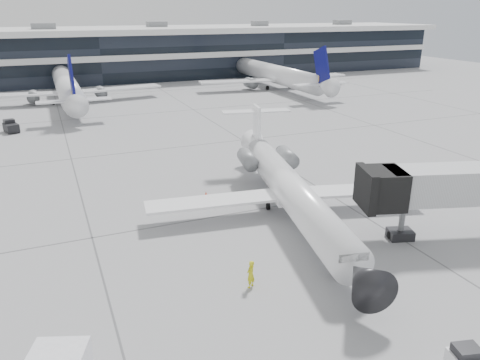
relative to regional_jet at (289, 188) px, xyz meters
name	(u,v)px	position (x,y,z in m)	size (l,w,h in m)	color
ground	(224,215)	(-4.79, 1.64, -2.19)	(220.00, 220.00, 0.00)	gray
terminal	(95,57)	(-4.79, 83.64, 2.81)	(170.00, 22.00, 10.00)	black
bg_jet_center	(69,102)	(-12.79, 56.64, -2.19)	(32.00, 40.00, 9.60)	white
bg_jet_right	(274,88)	(27.21, 56.64, -2.19)	(32.00, 40.00, 9.60)	white
regional_jet	(289,188)	(0.00, 0.00, 0.00)	(22.13, 27.58, 6.41)	white
ramp_worker	(251,274)	(-6.97, -8.34, -1.34)	(0.62, 0.41, 1.70)	yellow
traffic_cone	(206,195)	(-4.93, 5.64, -1.92)	(0.48, 0.48, 0.56)	#FF3B0D
far_tug	(11,127)	(-21.13, 37.04, -1.47)	(2.15, 2.83, 1.59)	black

